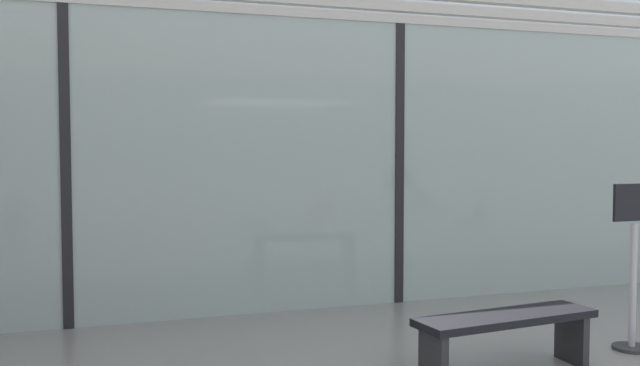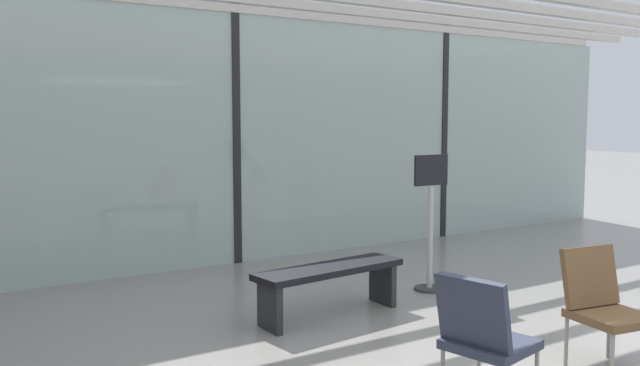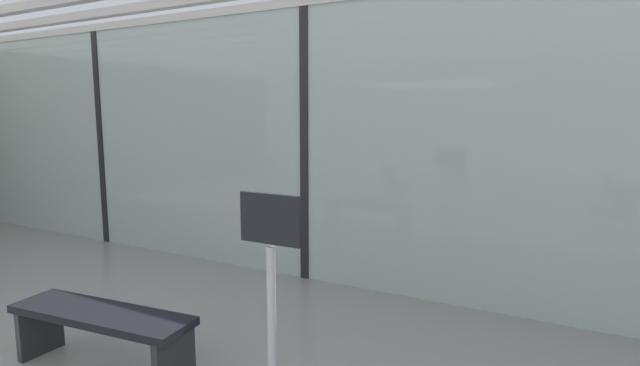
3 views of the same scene
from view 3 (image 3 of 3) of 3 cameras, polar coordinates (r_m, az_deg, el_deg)
The scene contains 6 objects.
glass_curtain_wall at distance 5.62m, azimuth -1.62°, elevation 4.24°, with size 14.00×0.08×3.11m, color #A3B7B2.
window_mullion_0 at distance 7.97m, azimuth -24.06°, elevation 4.68°, with size 0.10×0.12×3.11m, color black.
window_mullion_1 at distance 5.62m, azimuth -1.62°, elevation 4.24°, with size 0.10×0.12×3.11m, color black.
parked_airplane at distance 10.97m, azimuth 20.01°, elevation 7.02°, with size 11.82×3.63×3.63m.
waiting_bench at distance 4.15m, azimuth -24.21°, elevation -14.86°, with size 1.53×0.55×0.47m.
info_sign at distance 3.25m, azimuth -5.70°, elevation -14.63°, with size 0.44×0.32×1.44m.
Camera 3 is at (2.81, 0.35, 1.93)m, focal length 27.35 mm.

